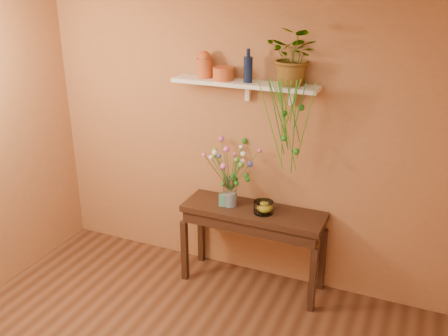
{
  "coord_description": "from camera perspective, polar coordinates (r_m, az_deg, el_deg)",
  "views": [
    {
      "loc": [
        1.56,
        -2.05,
        2.81
      ],
      "look_at": [
        0.0,
        1.55,
        1.25
      ],
      "focal_mm": 39.63,
      "sensor_mm": 36.0,
      "label": 1
    }
  ],
  "objects": [
    {
      "name": "terracotta_pot",
      "position": [
        4.34,
        -0.08,
        10.84
      ],
      "size": [
        0.24,
        0.24,
        0.11
      ],
      "primitive_type": "cylinder",
      "rotation": [
        0.0,
        0.0,
        0.38
      ],
      "color": "#C14E1F",
      "rests_on": "wall_shelf"
    },
    {
      "name": "bouquet",
      "position": [
        4.41,
        1.03,
        0.69
      ],
      "size": [
        0.46,
        0.48,
        0.46
      ],
      "color": "#386B28",
      "rests_on": "glass_vase"
    },
    {
      "name": "terracotta_jug",
      "position": [
        4.44,
        -2.27,
        11.8
      ],
      "size": [
        0.18,
        0.18,
        0.23
      ],
      "color": "#C14E1F",
      "rests_on": "wall_shelf"
    },
    {
      "name": "spider_plant",
      "position": [
        4.15,
        8.16,
        12.64
      ],
      "size": [
        0.5,
        0.45,
        0.47
      ],
      "primitive_type": "imported",
      "rotation": [
        0.0,
        0.0,
        -0.22
      ],
      "color": "#1D6E1B",
      "rests_on": "wall_shelf"
    },
    {
      "name": "carton",
      "position": [
        4.56,
        -0.22,
        -3.74
      ],
      "size": [
        0.06,
        0.05,
        0.11
      ],
      "primitive_type": "cube",
      "rotation": [
        0.0,
        0.0,
        0.21
      ],
      "color": "#396B8A",
      "rests_on": "sideboard"
    },
    {
      "name": "lemon",
      "position": [
        4.47,
        4.68,
        -4.53
      ],
      "size": [
        0.08,
        0.08,
        0.08
      ],
      "primitive_type": "sphere",
      "color": "yellow",
      "rests_on": "glass_bowl"
    },
    {
      "name": "glass_bowl",
      "position": [
        4.45,
        4.58,
        -4.58
      ],
      "size": [
        0.18,
        0.18,
        0.11
      ],
      "color": "white",
      "rests_on": "sideboard"
    },
    {
      "name": "sideboard",
      "position": [
        4.58,
        3.38,
        -6.07
      ],
      "size": [
        1.31,
        0.42,
        0.8
      ],
      "color": "#351E15",
      "rests_on": "ground"
    },
    {
      "name": "blue_bottle",
      "position": [
        4.24,
        2.79,
        11.36
      ],
      "size": [
        0.08,
        0.08,
        0.28
      ],
      "color": "#0D1837",
      "rests_on": "wall_shelf"
    },
    {
      "name": "plant_fronds",
      "position": [
        4.11,
        7.47,
        5.28
      ],
      "size": [
        0.45,
        0.29,
        0.83
      ],
      "color": "#1D6E1B",
      "rests_on": "wall_shelf"
    },
    {
      "name": "wall_shelf",
      "position": [
        4.3,
        2.5,
        9.64
      ],
      "size": [
        1.3,
        0.24,
        0.19
      ],
      "color": "white",
      "rests_on": "room"
    },
    {
      "name": "glass_vase",
      "position": [
        4.55,
        0.71,
        -3.01
      ],
      "size": [
        0.13,
        0.13,
        0.27
      ],
      "color": "white",
      "rests_on": "sideboard"
    },
    {
      "name": "room",
      "position": [
        2.96,
        -12.12,
        -8.4
      ],
      "size": [
        4.04,
        4.04,
        2.7
      ],
      "color": "brown",
      "rests_on": "ground"
    }
  ]
}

